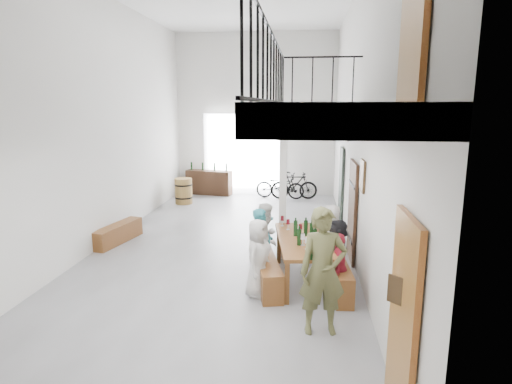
# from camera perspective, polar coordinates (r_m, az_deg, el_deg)

# --- Properties ---
(floor) EXTENTS (12.00, 12.00, 0.00)m
(floor) POSITION_cam_1_polar(r_m,az_deg,el_deg) (9.53, -4.26, -7.48)
(floor) COLOR slate
(floor) RESTS_ON ground
(room_walls) EXTENTS (12.00, 12.00, 12.00)m
(room_walls) POSITION_cam_1_polar(r_m,az_deg,el_deg) (9.02, -4.60, 14.38)
(room_walls) COLOR white
(room_walls) RESTS_ON ground
(gateway_portal) EXTENTS (2.80, 0.08, 2.80)m
(gateway_portal) POSITION_cam_1_polar(r_m,az_deg,el_deg) (15.03, -1.62, 5.06)
(gateway_portal) COLOR white
(gateway_portal) RESTS_ON ground
(right_wall_decor) EXTENTS (0.07, 8.28, 5.07)m
(right_wall_decor) POSITION_cam_1_polar(r_m,az_deg,el_deg) (7.18, 14.27, 0.25)
(right_wall_decor) COLOR #955F23
(right_wall_decor) RESTS_ON ground
(balcony) EXTENTS (1.52, 5.62, 4.00)m
(balcony) POSITION_cam_1_polar(r_m,az_deg,el_deg) (5.73, 9.28, 9.98)
(balcony) COLOR silver
(balcony) RESTS_ON ground
(tasting_table) EXTENTS (1.12, 2.18, 0.79)m
(tasting_table) POSITION_cam_1_polar(r_m,az_deg,el_deg) (7.63, 6.28, -6.82)
(tasting_table) COLOR brown
(tasting_table) RESTS_ON ground
(bench_inner) EXTENTS (0.81, 2.16, 0.49)m
(bench_inner) POSITION_cam_1_polar(r_m,az_deg,el_deg) (7.80, 1.16, -9.93)
(bench_inner) COLOR brown
(bench_inner) RESTS_ON ground
(bench_wall) EXTENTS (0.46, 2.19, 0.50)m
(bench_wall) POSITION_cam_1_polar(r_m,az_deg,el_deg) (7.81, 10.53, -10.07)
(bench_wall) COLOR brown
(bench_wall) RESTS_ON ground
(tableware) EXTENTS (0.68, 1.40, 0.35)m
(tableware) POSITION_cam_1_polar(r_m,az_deg,el_deg) (7.59, 6.09, -5.14)
(tableware) COLOR black
(tableware) RESTS_ON tasting_table
(side_bench) EXTENTS (0.63, 1.54, 0.42)m
(side_bench) POSITION_cam_1_polar(r_m,az_deg,el_deg) (10.33, -17.95, -5.28)
(side_bench) COLOR brown
(side_bench) RESTS_ON ground
(oak_barrel) EXTENTS (0.56, 0.56, 0.82)m
(oak_barrel) POSITION_cam_1_polar(r_m,az_deg,el_deg) (13.80, -9.63, 0.14)
(oak_barrel) COLOR olive
(oak_barrel) RESTS_ON ground
(serving_counter) EXTENTS (1.65, 0.71, 0.84)m
(serving_counter) POSITION_cam_1_polar(r_m,az_deg,el_deg) (15.11, -6.28, 1.28)
(serving_counter) COLOR #361E13
(serving_counter) RESTS_ON ground
(counter_bottles) EXTENTS (1.34, 0.26, 0.28)m
(counter_bottles) POSITION_cam_1_polar(r_m,az_deg,el_deg) (15.02, -6.33, 3.38)
(counter_bottles) COLOR black
(counter_bottles) RESTS_ON serving_counter
(guest_left_a) EXTENTS (0.58, 0.73, 1.30)m
(guest_left_a) POSITION_cam_1_polar(r_m,az_deg,el_deg) (7.07, 0.28, -8.76)
(guest_left_a) COLOR silver
(guest_left_a) RESTS_ON ground
(guest_left_b) EXTENTS (0.46, 0.57, 1.34)m
(guest_left_b) POSITION_cam_1_polar(r_m,az_deg,el_deg) (7.57, 0.74, -7.19)
(guest_left_b) COLOR #226972
(guest_left_b) RESTS_ON ground
(guest_left_c) EXTENTS (0.70, 0.79, 1.34)m
(guest_left_c) POSITION_cam_1_polar(r_m,az_deg,el_deg) (8.00, 1.36, -6.17)
(guest_left_c) COLOR silver
(guest_left_c) RESTS_ON ground
(guest_left_d) EXTENTS (0.61, 0.77, 1.05)m
(guest_left_d) POSITION_cam_1_polar(r_m,az_deg,el_deg) (8.53, 1.08, -6.05)
(guest_left_d) COLOR #226972
(guest_left_d) RESTS_ON ground
(guest_right_a) EXTENTS (0.36, 0.68, 1.10)m
(guest_right_a) POSITION_cam_1_polar(r_m,az_deg,el_deg) (7.12, 10.99, -9.67)
(guest_right_a) COLOR #A61C2C
(guest_right_a) RESTS_ON ground
(guest_right_b) EXTENTS (0.40, 1.08, 1.15)m
(guest_right_b) POSITION_cam_1_polar(r_m,az_deg,el_deg) (7.75, 10.82, -7.70)
(guest_right_b) COLOR black
(guest_right_b) RESTS_ON ground
(guest_right_c) EXTENTS (0.52, 0.68, 1.24)m
(guest_right_c) POSITION_cam_1_polar(r_m,az_deg,el_deg) (8.42, 9.99, -5.79)
(guest_right_c) COLOR silver
(guest_right_c) RESTS_ON ground
(host_standing) EXTENTS (0.70, 0.52, 1.78)m
(host_standing) POSITION_cam_1_polar(r_m,az_deg,el_deg) (5.96, 8.90, -10.44)
(host_standing) COLOR brown
(host_standing) RESTS_ON ground
(potted_plant) EXTENTS (0.46, 0.41, 0.47)m
(potted_plant) POSITION_cam_1_polar(r_m,az_deg,el_deg) (10.00, 10.49, -5.30)
(potted_plant) COLOR #19541C
(potted_plant) RESTS_ON ground
(bicycle_near) EXTENTS (1.71, 0.82, 0.86)m
(bicycle_near) POSITION_cam_1_polar(r_m,az_deg,el_deg) (14.37, 3.22, 0.84)
(bicycle_near) COLOR black
(bicycle_near) RESTS_ON ground
(bicycle_far) EXTENTS (1.58, 0.57, 0.93)m
(bicycle_far) POSITION_cam_1_polar(r_m,az_deg,el_deg) (14.28, 5.10, 0.87)
(bicycle_far) COLOR black
(bicycle_far) RESTS_ON ground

